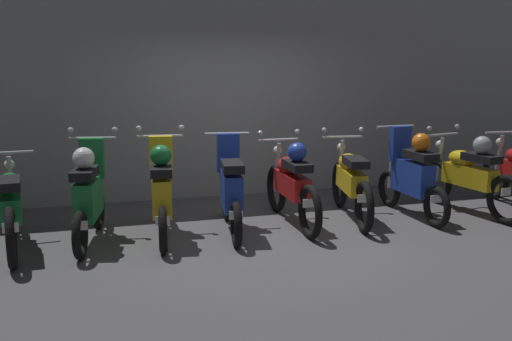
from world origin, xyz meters
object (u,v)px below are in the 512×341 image
Objects in this scene: motorbike_slot_5 at (292,184)px; motorbike_slot_7 at (412,175)px; motorbike_slot_8 at (469,175)px; motorbike_slot_2 at (89,194)px; motorbike_slot_1 at (11,207)px; motorbike_slot_3 at (162,191)px; motorbike_slot_4 at (231,190)px; motorbike_slot_6 at (351,182)px.

motorbike_slot_7 is at bearing -2.62° from motorbike_slot_5.
motorbike_slot_7 reaches higher than motorbike_slot_8.
motorbike_slot_2 is at bearing 179.17° from motorbike_slot_8.
motorbike_slot_1 is 1.01× the size of motorbike_slot_8.
motorbike_slot_2 is at bearing 1.59° from motorbike_slot_1.
motorbike_slot_2 is 0.83m from motorbike_slot_3.
motorbike_slot_8 is at bearing -0.83° from motorbike_slot_2.
motorbike_slot_2 is 4.99m from motorbike_slot_8.
motorbike_slot_5 is at bearing 176.48° from motorbike_slot_8.
motorbike_slot_4 is 1.67m from motorbike_slot_6.
motorbike_slot_2 is 0.99× the size of motorbike_slot_7.
motorbike_slot_8 is (2.50, -0.15, 0.00)m from motorbike_slot_5.
motorbike_slot_3 is 1.00× the size of motorbike_slot_4.
motorbike_slot_5 is 1.16× the size of motorbike_slot_7.
motorbike_slot_7 is at bearing 174.69° from motorbike_slot_8.
motorbike_slot_1 is at bearing -178.21° from motorbike_slot_5.
motorbike_slot_6 is at bearing 2.03° from motorbike_slot_2.
motorbike_slot_5 is at bearing 1.86° from motorbike_slot_2.
motorbike_slot_7 is 0.87× the size of motorbike_slot_8.
motorbike_slot_8 is (4.99, -0.07, -0.04)m from motorbike_slot_2.
motorbike_slot_4 is at bearing 179.45° from motorbike_slot_8.
motorbike_slot_7 is (2.49, 0.05, 0.04)m from motorbike_slot_4.
motorbike_slot_4 reaches higher than motorbike_slot_6.
motorbike_slot_6 is at bearing 172.19° from motorbike_slot_7.
motorbike_slot_3 reaches higher than motorbike_slot_6.
motorbike_slot_6 is (3.33, 0.12, -0.08)m from motorbike_slot_2.
motorbike_slot_7 is at bearing 0.92° from motorbike_slot_3.
motorbike_slot_4 is 3.32m from motorbike_slot_8.
motorbike_slot_4 is (2.51, -0.02, 0.03)m from motorbike_slot_1.
motorbike_slot_8 is (0.83, -0.08, -0.04)m from motorbike_slot_7.
motorbike_slot_8 is at bearing -6.56° from motorbike_slot_6.
motorbike_slot_1 is at bearing 179.61° from motorbike_slot_4.
motorbike_slot_6 is at bearing 2.55° from motorbike_slot_5.
motorbike_slot_8 is at bearing -0.55° from motorbike_slot_4.
motorbike_slot_6 and motorbike_slot_8 have the same top height.
motorbike_slot_6 is at bearing 1.94° from motorbike_slot_1.
motorbike_slot_6 is 0.84m from motorbike_slot_7.
motorbike_slot_2 is 0.85× the size of motorbike_slot_5.
motorbike_slot_8 is at bearing -0.48° from motorbike_slot_1.
motorbike_slot_4 reaches higher than motorbike_slot_1.
motorbike_slot_4 is at bearing -178.96° from motorbike_slot_7.
motorbike_slot_7 is (5.00, 0.03, 0.08)m from motorbike_slot_1.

